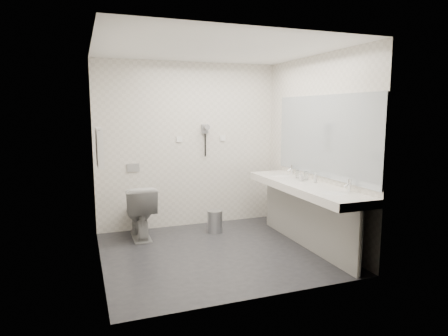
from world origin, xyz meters
name	(u,v)px	position (x,y,z in m)	size (l,w,h in m)	color
floor	(217,252)	(0.00, 0.00, 0.00)	(2.80, 2.80, 0.00)	#29292F
ceiling	(216,48)	(0.00, 0.00, 2.50)	(2.80, 2.80, 0.00)	white
wall_back	(189,145)	(0.00, 1.30, 1.25)	(2.80, 2.80, 0.00)	white
wall_front	(264,169)	(0.00, -1.30, 1.25)	(2.80, 2.80, 0.00)	white
wall_left	(97,159)	(-1.40, 0.00, 1.25)	(2.60, 2.60, 0.00)	white
wall_right	(315,150)	(1.40, 0.00, 1.25)	(2.60, 2.60, 0.00)	white
vanity_counter	(304,187)	(1.12, -0.20, 0.80)	(0.55, 2.20, 0.10)	white
vanity_panel	(305,219)	(1.15, -0.20, 0.38)	(0.03, 2.15, 0.75)	#999690
vanity_post_near	(360,244)	(1.18, -1.24, 0.38)	(0.06, 0.06, 0.75)	silver
vanity_post_far	(271,202)	(1.18, 0.84, 0.38)	(0.06, 0.06, 0.75)	silver
mirror	(323,136)	(1.39, -0.20, 1.45)	(0.02, 2.20, 1.05)	#B2BCC6
basin_near	(335,194)	(1.12, -0.85, 0.83)	(0.40, 0.31, 0.05)	white
basin_far	(280,177)	(1.12, 0.45, 0.83)	(0.40, 0.31, 0.05)	white
faucet_near	(350,185)	(1.32, -0.85, 0.92)	(0.04, 0.04, 0.15)	silver
faucet_far	(292,170)	(1.32, 0.45, 0.92)	(0.04, 0.04, 0.15)	silver
soap_bottle_a	(301,177)	(1.17, -0.06, 0.91)	(0.05, 0.05, 0.11)	silver
soap_bottle_c	(315,178)	(1.29, -0.20, 0.91)	(0.05, 0.05, 0.13)	silver
glass_left	(306,176)	(1.28, 0.01, 0.91)	(0.06, 0.06, 0.11)	silver
glass_right	(298,174)	(1.25, 0.18, 0.90)	(0.06, 0.06, 0.11)	silver
toilet	(140,211)	(-0.82, 0.94, 0.38)	(0.42, 0.74, 0.75)	white
flush_plate	(133,168)	(-0.85, 1.29, 0.95)	(0.18, 0.02, 0.12)	#B2B5BA
pedal_bin	(215,222)	(0.24, 0.79, 0.16)	(0.22, 0.22, 0.31)	#B2B5BA
bin_lid	(215,211)	(0.24, 0.79, 0.32)	(0.22, 0.22, 0.01)	#B2B5BA
towel_rail	(98,129)	(-1.35, 0.55, 1.55)	(0.02, 0.02, 0.62)	silver
towel_near	(100,148)	(-1.34, 0.41, 1.33)	(0.07, 0.24, 0.48)	silver
towel_far	(99,146)	(-1.34, 0.69, 1.33)	(0.07, 0.24, 0.48)	silver
dryer_cradle	(205,129)	(0.25, 1.27, 1.50)	(0.10, 0.04, 0.14)	gray
dryer_barrel	(206,127)	(0.25, 1.20, 1.53)	(0.08, 0.08, 0.14)	gray
dryer_cord	(205,145)	(0.25, 1.26, 1.25)	(0.02, 0.02, 0.35)	black
switch_plate_a	(179,139)	(-0.15, 1.29, 1.35)	(0.09, 0.02, 0.09)	white
switch_plate_b	(223,138)	(0.55, 1.29, 1.35)	(0.09, 0.02, 0.09)	white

